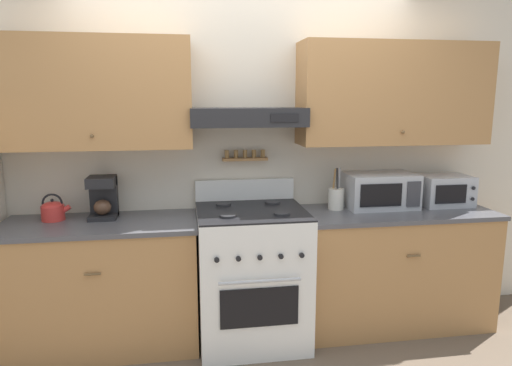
% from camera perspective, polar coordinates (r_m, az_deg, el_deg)
% --- Properties ---
extents(ground_plane, '(16.00, 16.00, 0.00)m').
position_cam_1_polar(ground_plane, '(3.32, 0.14, -20.75)').
color(ground_plane, brown).
extents(wall_back, '(5.20, 0.46, 2.55)m').
position_cam_1_polar(wall_back, '(3.42, -0.85, 6.16)').
color(wall_back, beige).
rests_on(wall_back, ground_plane).
extents(counter_left, '(1.32, 0.63, 0.90)m').
position_cam_1_polar(counter_left, '(3.42, -18.60, -11.93)').
color(counter_left, '#AD7A47').
rests_on(counter_left, ground_plane).
extents(counter_right, '(1.45, 0.63, 0.90)m').
position_cam_1_polar(counter_right, '(3.71, 16.67, -10.01)').
color(counter_right, '#AD7A47').
rests_on(counter_right, ground_plane).
extents(stove_range, '(0.75, 0.74, 1.12)m').
position_cam_1_polar(stove_range, '(3.33, -0.58, -11.31)').
color(stove_range, white).
rests_on(stove_range, ground_plane).
extents(tea_kettle, '(0.20, 0.15, 0.19)m').
position_cam_1_polar(tea_kettle, '(3.43, -24.02, -3.11)').
color(tea_kettle, red).
rests_on(tea_kettle, counter_left).
extents(coffee_maker, '(0.19, 0.21, 0.29)m').
position_cam_1_polar(coffee_maker, '(3.37, -18.58, -1.66)').
color(coffee_maker, black).
rests_on(coffee_maker, counter_left).
extents(microwave, '(0.53, 0.36, 0.26)m').
position_cam_1_polar(microwave, '(3.63, 15.14, -0.87)').
color(microwave, '#ADAFB5').
rests_on(microwave, counter_right).
extents(utensil_crock, '(0.12, 0.12, 0.31)m').
position_cam_1_polar(utensil_crock, '(3.49, 9.97, -1.85)').
color(utensil_crock, silver).
rests_on(utensil_crock, counter_right).
extents(toaster_oven, '(0.39, 0.30, 0.24)m').
position_cam_1_polar(toaster_oven, '(3.86, 22.44, -0.84)').
color(toaster_oven, '#ADAFB5').
rests_on(toaster_oven, counter_right).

